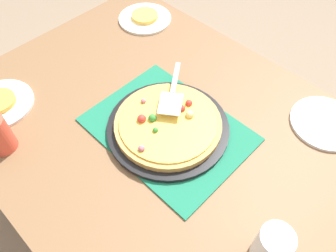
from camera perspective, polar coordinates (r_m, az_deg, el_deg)
ground_plane at (r=1.69m, az=-0.00°, el=-16.07°), size 8.00×8.00×0.00m
dining_table at (r=1.12m, az=-0.00°, el=-4.02°), size 1.40×1.00×0.75m
placemat at (r=1.03m, az=-0.00°, el=-0.58°), size 0.48×0.36×0.01m
pizza_pan at (r=1.02m, az=-0.00°, el=-0.24°), size 0.38×0.38×0.01m
pizza at (r=1.01m, az=-0.03°, el=0.47°), size 0.33×0.33×0.05m
plate_near_left at (r=1.23m, az=-27.11°, el=3.44°), size 0.22×0.22×0.01m
plate_far_right at (r=1.46m, az=-4.02°, el=18.07°), size 0.22×0.22×0.01m
plate_side at (r=1.16m, az=25.59°, el=0.49°), size 0.22×0.22×0.01m
served_slice_right at (r=1.45m, az=-4.05°, el=18.49°), size 0.11×0.11×0.02m
cup_near at (r=0.84m, az=17.53°, el=-19.27°), size 0.08×0.08×0.12m
pizza_server at (r=1.04m, az=0.80°, el=5.84°), size 0.17×0.21×0.01m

